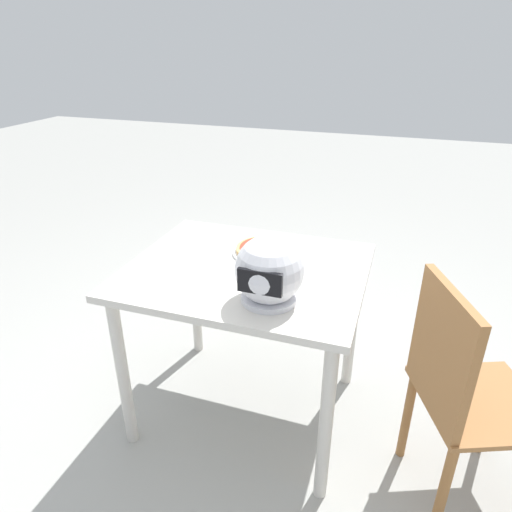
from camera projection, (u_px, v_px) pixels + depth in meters
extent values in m
plane|color=#9E9E99|center=(248.00, 407.00, 2.19)|extent=(14.00, 14.00, 0.00)
cube|color=beige|center=(246.00, 271.00, 1.86)|extent=(0.96, 0.80, 0.03)
cylinder|color=beige|center=(352.00, 322.00, 2.20)|extent=(0.05, 0.05, 0.73)
cylinder|color=beige|center=(195.00, 294.00, 2.44)|extent=(0.05, 0.05, 0.73)
cylinder|color=beige|center=(326.00, 424.00, 1.62)|extent=(0.05, 0.05, 0.73)
cylinder|color=beige|center=(123.00, 374.00, 1.86)|extent=(0.05, 0.05, 0.73)
cylinder|color=white|center=(265.00, 252.00, 1.97)|extent=(0.28, 0.28, 0.01)
cylinder|color=tan|center=(265.00, 249.00, 1.97)|extent=(0.25, 0.25, 0.02)
cylinder|color=red|center=(265.00, 247.00, 1.96)|extent=(0.22, 0.22, 0.00)
sphere|color=#234C1E|center=(277.00, 244.00, 1.97)|extent=(0.03, 0.03, 0.03)
sphere|color=#234C1E|center=(271.00, 246.00, 1.94)|extent=(0.03, 0.03, 0.03)
sphere|color=#234C1E|center=(261.00, 253.00, 1.88)|extent=(0.03, 0.03, 0.03)
cylinder|color=#E0D172|center=(260.00, 237.00, 2.03)|extent=(0.02, 0.02, 0.02)
cylinder|color=#E0D172|center=(275.00, 244.00, 1.96)|extent=(0.02, 0.02, 0.02)
cylinder|color=#E0D172|center=(277.00, 241.00, 2.00)|extent=(0.02, 0.02, 0.01)
cylinder|color=#E0D172|center=(271.00, 249.00, 1.92)|extent=(0.02, 0.02, 0.02)
sphere|color=silver|center=(269.00, 270.00, 1.57)|extent=(0.25, 0.25, 0.25)
cylinder|color=silver|center=(269.00, 298.00, 1.62)|extent=(0.20, 0.20, 0.02)
cube|color=black|center=(260.00, 282.00, 1.48)|extent=(0.15, 0.02, 0.08)
cube|color=#996638|center=(481.00, 402.00, 1.61)|extent=(0.52, 0.52, 0.02)
cube|color=#996638|center=(442.00, 351.00, 1.50)|extent=(0.17, 0.36, 0.45)
cylinder|color=#996638|center=(488.00, 412.00, 1.87)|extent=(0.04, 0.04, 0.43)
cylinder|color=#996638|center=(407.00, 416.00, 1.85)|extent=(0.04, 0.04, 0.43)
cylinder|color=#996638|center=(443.00, 491.00, 1.54)|extent=(0.04, 0.04, 0.43)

